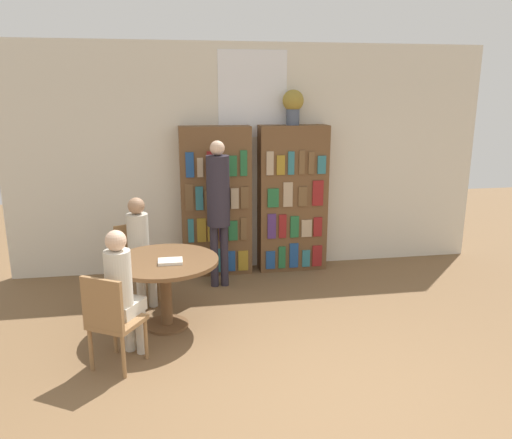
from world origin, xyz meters
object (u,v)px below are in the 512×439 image
(seated_reader_left, at_px, (140,245))
(reading_table, at_px, (165,272))
(librarian_standing, at_px, (218,200))
(chair_near_camera, at_px, (111,318))
(bookshelf_right, at_px, (292,199))
(seated_reader_right, at_px, (123,288))
(bookshelf_left, at_px, (216,202))
(flower_vase, at_px, (293,104))
(chair_left_side, at_px, (135,258))

(seated_reader_left, bearing_deg, reading_table, 90.00)
(seated_reader_left, height_order, librarian_standing, librarian_standing)
(reading_table, bearing_deg, chair_near_camera, -120.74)
(bookshelf_right, distance_m, seated_reader_right, 2.99)
(bookshelf_left, distance_m, seated_reader_left, 1.33)
(seated_reader_left, distance_m, seated_reader_right, 1.26)
(flower_vase, relative_size, reading_table, 0.41)
(bookshelf_right, relative_size, chair_near_camera, 2.22)
(bookshelf_left, height_order, reading_table, bookshelf_left)
(seated_reader_left, relative_size, seated_reader_right, 1.00)
(flower_vase, height_order, librarian_standing, flower_vase)
(bookshelf_right, distance_m, chair_left_side, 2.23)
(flower_vase, distance_m, chair_near_camera, 3.59)
(bookshelf_right, bearing_deg, chair_left_side, -160.58)
(flower_vase, distance_m, seated_reader_right, 3.34)
(reading_table, relative_size, chair_near_camera, 1.24)
(reading_table, distance_m, chair_left_side, 0.89)
(flower_vase, bearing_deg, chair_left_side, -160.35)
(chair_left_side, bearing_deg, librarian_standing, 169.19)
(seated_reader_right, bearing_deg, reading_table, 90.00)
(bookshelf_left, distance_m, librarian_standing, 0.52)
(bookshelf_left, distance_m, reading_table, 1.72)
(reading_table, bearing_deg, flower_vase, 42.48)
(reading_table, bearing_deg, seated_reader_right, -120.74)
(chair_near_camera, xyz_separation_m, librarian_standing, (1.11, 1.80, 0.62))
(reading_table, height_order, seated_reader_left, seated_reader_left)
(chair_left_side, height_order, seated_reader_left, seated_reader_left)
(bookshelf_left, relative_size, chair_left_side, 2.22)
(seated_reader_right, xyz_separation_m, librarian_standing, (1.01, 1.64, 0.42))
(flower_vase, distance_m, seated_reader_left, 2.64)
(seated_reader_left, xyz_separation_m, librarian_standing, (0.93, 0.39, 0.41))
(seated_reader_right, bearing_deg, flower_vase, 77.15)
(bookshelf_left, relative_size, reading_table, 1.78)
(seated_reader_left, relative_size, librarian_standing, 0.68)
(flower_vase, xyz_separation_m, reading_table, (-1.69, -1.54, -1.63))
(bookshelf_left, height_order, seated_reader_left, bookshelf_left)
(bookshelf_right, height_order, chair_near_camera, bookshelf_right)
(flower_vase, xyz_separation_m, librarian_standing, (-1.03, -0.51, -1.11))
(bookshelf_right, distance_m, reading_table, 2.32)
(bookshelf_left, distance_m, seated_reader_right, 2.39)
(seated_reader_right, bearing_deg, seated_reader_left, 117.03)
(reading_table, distance_m, chair_near_camera, 0.89)
(chair_near_camera, bearing_deg, bookshelf_left, 94.77)
(bookshelf_left, xyz_separation_m, bookshelf_right, (1.03, 0.00, 0.00))
(bookshelf_left, bearing_deg, seated_reader_left, -136.72)
(bookshelf_left, bearing_deg, chair_left_side, -144.64)
(bookshelf_left, bearing_deg, bookshelf_right, 0.02)
(bookshelf_left, xyz_separation_m, chair_near_camera, (-1.12, -2.30, -0.48))
(bookshelf_left, relative_size, chair_near_camera, 2.22)
(bookshelf_left, bearing_deg, librarian_standing, -91.65)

